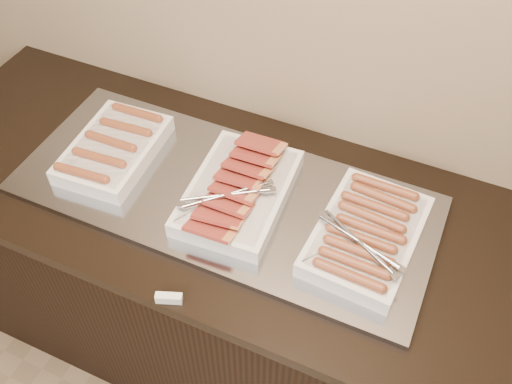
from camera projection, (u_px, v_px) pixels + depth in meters
counter at (235, 284)px, 1.97m from camera, size 2.06×0.76×0.90m
warming_tray at (223, 195)px, 1.63m from camera, size 1.20×0.50×0.02m
dish_left at (114, 149)px, 1.70m from camera, size 0.25×0.36×0.07m
dish_center at (238, 191)px, 1.58m from camera, size 0.28×0.41×0.09m
dish_right at (366, 235)px, 1.48m from camera, size 0.28×0.39×0.08m
label_holder at (169, 298)px, 1.40m from camera, size 0.07×0.04×0.03m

